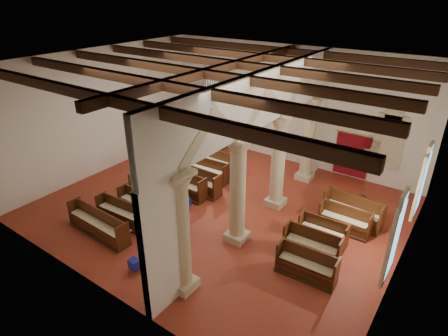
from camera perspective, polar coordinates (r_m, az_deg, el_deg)
floor at (r=16.02m, az=-0.48°, el=-5.98°), size 14.00×14.00×0.00m
ceiling at (r=13.82m, az=-0.57°, el=15.64°), size 14.00×14.00×0.00m
wall_back at (r=19.58m, az=9.92°, el=9.33°), size 14.00×0.02×6.00m
wall_front at (r=10.89m, az=-19.38°, el=-5.87°), size 14.00×0.02×6.00m
wall_left at (r=19.37m, az=-17.77°, el=8.30°), size 0.02×12.00×6.00m
wall_right at (r=12.35m, az=26.94°, el=-3.42°), size 0.02×12.00×6.00m
ceiling_beams at (r=13.86m, az=-0.57°, el=14.91°), size 13.80×11.80×0.30m
arcade at (r=13.55m, az=5.69°, el=4.58°), size 0.90×11.90×6.00m
window_right_a at (r=11.45m, az=24.65°, el=-9.99°), size 0.03×1.00×2.20m
window_right_b at (r=14.95m, az=28.00°, el=-2.14°), size 0.03×1.00×2.20m
window_back at (r=18.37m, az=23.81°, el=3.70°), size 1.00×0.03×2.20m
pipe_organ at (r=21.88m, az=-1.68°, el=7.00°), size 2.10×0.85×4.40m
lectern at (r=21.00m, az=2.29°, el=3.61°), size 0.51×0.52×1.21m
dossal_curtain at (r=18.99m, az=18.88°, el=1.85°), size 1.80×0.07×2.17m
processional_banner at (r=17.49m, az=20.70°, el=-1.85°), size 0.56×0.71×2.46m
hymnal_box_a at (r=12.99m, az=-13.50°, el=-14.06°), size 0.36×0.30×0.35m
hymnal_box_b at (r=15.15m, az=-9.36°, el=-7.22°), size 0.36×0.30×0.34m
hymnal_box_c at (r=15.95m, az=-5.78°, el=-5.13°), size 0.41×0.37×0.35m
tube_heater_a at (r=14.92m, az=-15.53°, el=-9.00°), size 0.85×0.46×0.09m
tube_heater_b at (r=15.01m, az=-13.84°, el=-8.53°), size 0.94×0.12×0.09m
nave_pew_0 at (r=14.99m, az=-18.61°, el=-8.50°), size 3.01×0.78×1.01m
nave_pew_1 at (r=15.34m, az=-14.96°, el=-7.17°), size 2.64×0.74×0.95m
nave_pew_2 at (r=15.54m, az=-11.58°, el=-6.30°), size 3.04×0.74×0.97m
nave_pew_3 at (r=16.53m, az=-10.20°, el=-3.94°), size 2.76×0.86×1.05m
nave_pew_4 at (r=17.10m, az=-7.30°, el=-2.62°), size 3.15×0.75×1.09m
nave_pew_5 at (r=17.32m, az=-5.16°, el=-2.08°), size 3.21×0.77×1.10m
nave_pew_6 at (r=18.23m, az=-3.14°, el=-0.59°), size 2.67×0.82×1.02m
nave_pew_7 at (r=19.04m, az=-2.15°, el=0.73°), size 2.92×0.74×1.10m
aisle_pew_0 at (r=12.69m, az=12.42°, el=-14.63°), size 1.98×0.76×1.01m
aisle_pew_1 at (r=13.51m, az=13.22°, el=-11.81°), size 2.00×0.78×1.05m
aisle_pew_2 at (r=14.33m, az=14.79°, el=-9.73°), size 1.79×0.69×0.95m
aisle_pew_3 at (r=15.14m, az=17.85°, el=-7.98°), size 1.94×0.67×1.00m
aisle_pew_4 at (r=15.68m, az=18.93°, el=-6.69°), size 2.33×0.91×1.15m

